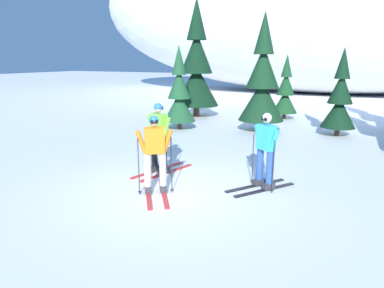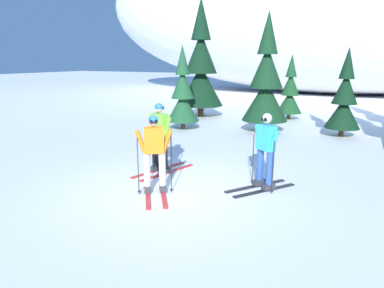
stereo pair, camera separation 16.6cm
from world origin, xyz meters
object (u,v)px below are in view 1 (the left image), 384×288
(skier_cyan_jacket, at_px, (265,150))
(skier_orange_jacket, at_px, (155,153))
(pine_tree_center_right, at_px, (340,100))
(skier_lime_jacket, at_px, (159,137))
(pine_tree_center, at_px, (285,92))
(pine_tree_far_left, at_px, (197,68))
(pine_tree_left, at_px, (179,95))
(pine_tree_center_left, at_px, (262,83))

(skier_cyan_jacket, xyz_separation_m, skier_orange_jacket, (-2.04, -1.30, 0.00))
(skier_orange_jacket, relative_size, pine_tree_center_right, 0.52)
(skier_lime_jacket, height_order, pine_tree_center, pine_tree_center)
(skier_orange_jacket, xyz_separation_m, pine_tree_far_left, (-3.57, 9.78, 1.49))
(pine_tree_left, height_order, pine_tree_center, pine_tree_left)
(skier_cyan_jacket, relative_size, skier_lime_jacket, 0.92)
(skier_cyan_jacket, height_order, skier_orange_jacket, skier_cyan_jacket)
(skier_cyan_jacket, bearing_deg, skier_orange_jacket, -147.36)
(skier_orange_jacket, height_order, pine_tree_far_left, pine_tree_far_left)
(skier_cyan_jacket, xyz_separation_m, pine_tree_far_left, (-5.61, 8.47, 1.49))
(pine_tree_center_left, distance_m, pine_tree_center_right, 2.91)
(pine_tree_center, bearing_deg, pine_tree_far_left, -163.75)
(pine_tree_far_left, height_order, pine_tree_center_left, pine_tree_far_left)
(skier_cyan_jacket, relative_size, pine_tree_center_left, 0.37)
(pine_tree_center_right, bearing_deg, pine_tree_far_left, 164.56)
(pine_tree_far_left, relative_size, pine_tree_left, 1.68)
(skier_orange_jacket, xyz_separation_m, pine_tree_center_left, (0.31, 7.48, 1.04))
(skier_orange_jacket, distance_m, pine_tree_left, 7.11)
(pine_tree_left, relative_size, pine_tree_center_right, 1.04)
(pine_tree_center, bearing_deg, pine_tree_left, -126.99)
(pine_tree_left, bearing_deg, pine_tree_center_left, 17.34)
(skier_cyan_jacket, bearing_deg, skier_lime_jacket, -178.01)
(pine_tree_left, bearing_deg, pine_tree_center, 53.01)
(skier_orange_jacket, bearing_deg, pine_tree_center_left, 87.63)
(pine_tree_far_left, distance_m, pine_tree_center_right, 7.03)
(skier_cyan_jacket, distance_m, pine_tree_center_left, 6.50)
(pine_tree_left, height_order, pine_tree_center_right, pine_tree_left)
(pine_tree_center, height_order, pine_tree_center_right, pine_tree_center_right)
(skier_lime_jacket, bearing_deg, pine_tree_far_left, 109.04)
(skier_lime_jacket, xyz_separation_m, pine_tree_far_left, (-2.96, 8.57, 1.44))
(pine_tree_left, xyz_separation_m, pine_tree_center_right, (5.95, 1.42, -0.05))
(skier_lime_jacket, relative_size, pine_tree_center_right, 0.57)
(pine_tree_center, bearing_deg, pine_tree_center_right, -49.78)
(pine_tree_left, bearing_deg, skier_orange_jacket, -66.55)
(skier_cyan_jacket, bearing_deg, pine_tree_left, 133.03)
(skier_lime_jacket, xyz_separation_m, pine_tree_center_left, (0.93, 6.27, 0.99))
(pine_tree_far_left, relative_size, pine_tree_center_right, 1.74)
(skier_cyan_jacket, distance_m, skier_orange_jacket, 2.42)
(skier_orange_jacket, bearing_deg, pine_tree_center_right, 68.47)
(pine_tree_center, xyz_separation_m, pine_tree_center_right, (2.58, -3.05, 0.08))
(pine_tree_center_right, bearing_deg, skier_cyan_jacket, -99.37)
(pine_tree_left, relative_size, pine_tree_center, 1.10)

